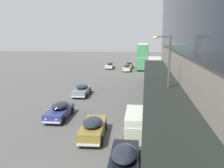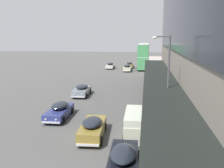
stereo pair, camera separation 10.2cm
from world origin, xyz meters
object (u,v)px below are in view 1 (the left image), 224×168
(sedan_oncoming_front, at_px, (93,128))
(sedan_lead_near, at_px, (127,68))
(sedan_oncoming_rear, at_px, (129,65))
(vw_van, at_px, (137,122))
(transit_bus_kerbside_front, at_px, (143,55))
(sedan_trailing_mid, at_px, (60,110))
(street_lamp, at_px, (167,75))
(sedan_trailing_near, at_px, (124,160))
(sedan_far_back, at_px, (110,66))
(pedestrian_at_kerb, at_px, (189,165))
(sedan_second_mid, at_px, (82,90))

(sedan_oncoming_front, relative_size, sedan_lead_near, 0.97)
(sedan_oncoming_rear, relative_size, vw_van, 1.10)
(transit_bus_kerbside_front, xyz_separation_m, sedan_lead_near, (-3.66, -4.48, -2.51))
(sedan_trailing_mid, relative_size, street_lamp, 0.63)
(transit_bus_kerbside_front, height_order, sedan_trailing_mid, transit_bus_kerbside_front)
(sedan_trailing_near, bearing_deg, sedan_oncoming_rear, 93.42)
(sedan_lead_near, xyz_separation_m, sedan_oncoming_rear, (0.16, 6.27, -0.02))
(sedan_far_back, distance_m, sedan_trailing_mid, 38.23)
(transit_bus_kerbside_front, distance_m, sedan_oncoming_front, 43.15)
(sedan_oncoming_front, height_order, sedan_oncoming_rear, sedan_oncoming_front)
(sedan_trailing_near, relative_size, street_lamp, 0.64)
(sedan_oncoming_rear, relative_size, pedestrian_at_kerb, 2.70)
(sedan_far_back, relative_size, sedan_lead_near, 0.87)
(sedan_lead_near, bearing_deg, sedan_oncoming_front, -89.57)
(pedestrian_at_kerb, bearing_deg, sedan_oncoming_front, 137.94)
(sedan_lead_near, relative_size, vw_van, 1.11)
(sedan_far_back, distance_m, sedan_lead_near, 5.92)
(sedan_far_back, xyz_separation_m, vw_van, (8.04, -41.65, 0.36))
(vw_van, bearing_deg, sedan_oncoming_front, -167.41)
(sedan_second_mid, bearing_deg, sedan_trailing_mid, -88.53)
(sedan_lead_near, height_order, sedan_second_mid, sedan_lead_near)
(sedan_oncoming_front, height_order, pedestrian_at_kerb, pedestrian_at_kerb)
(sedan_oncoming_front, xyz_separation_m, sedan_trailing_mid, (-4.14, 4.17, -0.03))
(sedan_second_mid, relative_size, sedan_trailing_mid, 0.98)
(sedan_trailing_near, distance_m, sedan_oncoming_rear, 49.56)
(transit_bus_kerbside_front, xyz_separation_m, sedan_oncoming_front, (-3.38, -42.94, -2.51))
(sedan_trailing_near, height_order, sedan_oncoming_rear, sedan_trailing_near)
(sedan_far_back, bearing_deg, sedan_oncoming_front, -83.66)
(sedan_trailing_near, height_order, sedan_oncoming_front, sedan_oncoming_front)
(transit_bus_kerbside_front, relative_size, sedan_far_back, 2.40)
(sedan_second_mid, height_order, sedan_trailing_mid, sedan_trailing_mid)
(sedan_far_back, xyz_separation_m, sedan_trailing_mid, (0.58, -38.22, -0.00))
(sedan_oncoming_rear, bearing_deg, transit_bus_kerbside_front, -27.04)
(sedan_trailing_mid, bearing_deg, vw_van, -24.67)
(street_lamp, bearing_deg, sedan_trailing_mid, 172.76)
(sedan_oncoming_front, bearing_deg, sedan_trailing_mid, 134.74)
(sedan_trailing_near, bearing_deg, sedan_second_mid, 111.48)
(sedan_trailing_near, height_order, pedestrian_at_kerb, pedestrian_at_kerb)
(sedan_trailing_mid, bearing_deg, sedan_oncoming_front, -45.26)
(sedan_trailing_mid, bearing_deg, transit_bus_kerbside_front, 79.03)
(vw_van, distance_m, street_lamp, 4.71)
(pedestrian_at_kerb, height_order, street_lamp, street_lamp)
(sedan_trailing_near, distance_m, sedan_second_mid, 19.66)
(sedan_trailing_mid, height_order, street_lamp, street_lamp)
(transit_bus_kerbside_front, relative_size, sedan_trailing_near, 2.15)
(sedan_oncoming_front, relative_size, sedan_trailing_mid, 1.01)
(sedan_lead_near, distance_m, sedan_trailing_mid, 34.51)
(sedan_oncoming_rear, bearing_deg, pedestrian_at_kerb, -82.77)
(vw_van, height_order, pedestrian_at_kerb, pedestrian_at_kerb)
(sedan_trailing_near, xyz_separation_m, street_lamp, (2.86, 7.67, 3.81))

